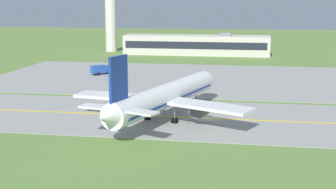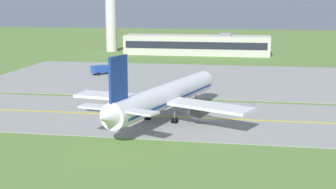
% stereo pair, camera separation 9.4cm
% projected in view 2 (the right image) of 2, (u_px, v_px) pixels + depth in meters
% --- Properties ---
extents(ground_plane, '(500.00, 500.00, 0.00)m').
position_uv_depth(ground_plane, '(207.00, 119.00, 82.45)').
color(ground_plane, olive).
extents(taxiway_strip, '(240.00, 28.00, 0.10)m').
position_uv_depth(taxiway_strip, '(207.00, 118.00, 82.44)').
color(taxiway_strip, gray).
rests_on(taxiway_strip, ground).
extents(apron_pad, '(140.00, 52.00, 0.10)m').
position_uv_depth(apron_pad, '(260.00, 80.00, 121.37)').
color(apron_pad, gray).
rests_on(apron_pad, ground).
extents(taxiway_centreline, '(220.00, 0.60, 0.01)m').
position_uv_depth(taxiway_centreline, '(207.00, 118.00, 82.43)').
color(taxiway_centreline, yellow).
rests_on(taxiway_centreline, taxiway_strip).
extents(airplane_lead, '(31.85, 38.83, 12.70)m').
position_uv_depth(airplane_lead, '(165.00, 97.00, 80.83)').
color(airplane_lead, white).
rests_on(airplane_lead, ground).
extents(service_truck_baggage, '(5.55, 5.82, 2.60)m').
position_uv_depth(service_truck_baggage, '(102.00, 69.00, 130.08)').
color(service_truck_baggage, '#264CA5').
rests_on(service_truck_baggage, ground).
extents(terminal_building, '(53.97, 10.80, 8.38)m').
position_uv_depth(terminal_building, '(197.00, 45.00, 176.54)').
color(terminal_building, beige).
rests_on(terminal_building, ground).
extents(control_tower, '(7.60, 7.60, 28.64)m').
position_uv_depth(control_tower, '(111.00, 8.00, 185.04)').
color(control_tower, silver).
rests_on(control_tower, ground).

